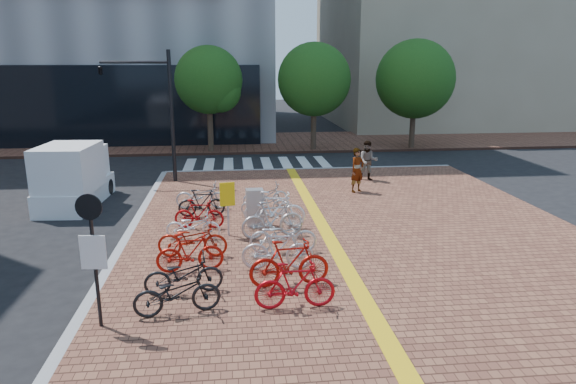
{
  "coord_description": "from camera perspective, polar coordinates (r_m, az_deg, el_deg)",
  "views": [
    {
      "loc": [
        -0.79,
        -12.24,
        5.23
      ],
      "look_at": [
        0.89,
        3.02,
        1.3
      ],
      "focal_mm": 32.0,
      "sensor_mm": 36.0,
      "label": 1
    }
  ],
  "objects": [
    {
      "name": "bike_13",
      "position": [
        16.03,
        -1.52,
        -1.94
      ],
      "size": [
        2.01,
        0.9,
        1.17
      ],
      "primitive_type": "imported",
      "rotation": [
        0.0,
        0.0,
        1.38
      ],
      "color": "white",
      "rests_on": "sidewalk"
    },
    {
      "name": "box_truck",
      "position": [
        20.55,
        -22.73,
        1.65
      ],
      "size": [
        2.03,
        4.17,
        2.35
      ],
      "color": "white",
      "rests_on": "ground"
    },
    {
      "name": "pedestrian_a",
      "position": [
        20.52,
        7.71,
        2.42
      ],
      "size": [
        0.77,
        0.69,
        1.76
      ],
      "primitive_type": "imported",
      "rotation": [
        0.0,
        0.0,
        0.55
      ],
      "color": "gray",
      "rests_on": "sidewalk"
    },
    {
      "name": "street_trees",
      "position": [
        30.28,
        4.92,
        12.17
      ],
      "size": [
        16.2,
        4.6,
        6.35
      ],
      "color": "#38281E",
      "rests_on": "far_sidewalk"
    },
    {
      "name": "bike_9",
      "position": [
        11.92,
        0.15,
        -7.91
      ],
      "size": [
        1.92,
        0.69,
        1.13
      ],
      "primitive_type": "imported",
      "rotation": [
        0.0,
        0.0,
        1.66
      ],
      "color": "#9F120B",
      "rests_on": "sidewalk"
    },
    {
      "name": "tactile_strip",
      "position": [
        9.27,
        13.08,
        -19.24
      ],
      "size": [
        0.4,
        34.0,
        0.01
      ],
      "primitive_type": "cube",
      "color": "gold",
      "rests_on": "sidewalk"
    },
    {
      "name": "bike_10",
      "position": [
        12.83,
        -1.17,
        -6.37
      ],
      "size": [
        1.84,
        0.65,
        1.08
      ],
      "primitive_type": "imported",
      "rotation": [
        0.0,
        0.0,
        1.49
      ],
      "color": "silver",
      "rests_on": "sidewalk"
    },
    {
      "name": "bike_7",
      "position": [
        18.32,
        -9.59,
        -0.41
      ],
      "size": [
        1.86,
        0.8,
        0.95
      ],
      "primitive_type": "imported",
      "rotation": [
        0.0,
        0.0,
        1.48
      ],
      "color": "silver",
      "rests_on": "sidewalk"
    },
    {
      "name": "bike_12",
      "position": [
        15.09,
        -1.73,
        -3.07
      ],
      "size": [
        1.94,
        0.87,
        1.13
      ],
      "primitive_type": "imported",
      "rotation": [
        0.0,
        0.0,
        1.76
      ],
      "color": "#A6A6AB",
      "rests_on": "sidewalk"
    },
    {
      "name": "bike_6",
      "position": [
        17.42,
        -9.58,
        -1.2
      ],
      "size": [
        1.57,
        0.5,
        0.94
      ],
      "primitive_type": "imported",
      "rotation": [
        0.0,
        0.0,
        1.61
      ],
      "color": "black",
      "rests_on": "sidewalk"
    },
    {
      "name": "kerb_north",
      "position": [
        25.07,
        2.54,
        2.48
      ],
      "size": [
        14.0,
        0.25,
        0.15
      ],
      "primitive_type": "cube",
      "color": "gray",
      "rests_on": "ground"
    },
    {
      "name": "traffic_light_pole",
      "position": [
        22.57,
        -16.21,
        10.61
      ],
      "size": [
        2.97,
        1.15,
        5.54
      ],
      "color": "black",
      "rests_on": "sidewalk"
    },
    {
      "name": "bike_0",
      "position": [
        10.96,
        -12.22,
        -10.89
      ],
      "size": [
        1.86,
        0.92,
        0.93
      ],
      "primitive_type": "imported",
      "rotation": [
        0.0,
        0.0,
        1.75
      ],
      "color": "black",
      "rests_on": "sidewalk"
    },
    {
      "name": "bike_4",
      "position": [
        15.26,
        -10.5,
        -3.68
      ],
      "size": [
        1.63,
        0.69,
        0.83
      ],
      "primitive_type": "imported",
      "rotation": [
        0.0,
        0.0,
        1.48
      ],
      "color": "white",
      "rests_on": "sidewalk"
    },
    {
      "name": "bike_8",
      "position": [
        10.92,
        0.78,
        -10.33
      ],
      "size": [
        1.73,
        0.52,
        1.04
      ],
      "primitive_type": "imported",
      "rotation": [
        0.0,
        0.0,
        1.59
      ],
      "color": "#B50C16",
      "rests_on": "sidewalk"
    },
    {
      "name": "sidewalk",
      "position": [
        9.66,
        18.98,
        -18.75
      ],
      "size": [
        14.0,
        34.0,
        0.15
      ],
      "primitive_type": "cube",
      "color": "brown",
      "rests_on": "ground"
    },
    {
      "name": "crosswalk",
      "position": [
        26.79,
        -3.42,
        3.09
      ],
      "size": [
        7.5,
        4.0,
        0.01
      ],
      "color": "silver",
      "rests_on": "ground"
    },
    {
      "name": "yellow_sign",
      "position": [
        15.2,
        -6.72,
        -0.78
      ],
      "size": [
        0.44,
        0.14,
        1.64
      ],
      "color": "#B7B7BC",
      "rests_on": "sidewalk"
    },
    {
      "name": "notice_sign",
      "position": [
        10.42,
        -20.88,
        -5.51
      ],
      "size": [
        0.5,
        0.14,
        2.71
      ],
      "color": "black",
      "rests_on": "sidewalk"
    },
    {
      "name": "far_sidewalk",
      "position": [
        33.65,
        -4.9,
        5.49
      ],
      "size": [
        70.0,
        8.0,
        0.15
      ],
      "primitive_type": "cube",
      "color": "brown",
      "rests_on": "ground"
    },
    {
      "name": "bike_2",
      "position": [
        12.97,
        -10.84,
        -6.6
      ],
      "size": [
        1.7,
        0.63,
        1.0
      ],
      "primitive_type": "imported",
      "rotation": [
        0.0,
        0.0,
        1.67
      ],
      "color": "#A8140C",
      "rests_on": "sidewalk"
    },
    {
      "name": "building_beige",
      "position": [
        48.21,
        17.57,
        18.21
      ],
      "size": [
        20.0,
        18.0,
        18.0
      ],
      "primitive_type": "cube",
      "color": "gray",
      "rests_on": "ground"
    },
    {
      "name": "bike_1",
      "position": [
        11.83,
        -11.53,
        -8.95
      ],
      "size": [
        1.81,
        0.84,
        0.92
      ],
      "primitive_type": "imported",
      "rotation": [
        0.0,
        0.0,
        1.71
      ],
      "color": "black",
      "rests_on": "sidewalk"
    },
    {
      "name": "utility_box",
      "position": [
        16.26,
        -3.71,
        -1.71
      ],
      "size": [
        0.56,
        0.42,
        1.18
      ],
      "primitive_type": "cube",
      "rotation": [
        0.0,
        0.0,
        0.06
      ],
      "color": "#A7A7AC",
      "rests_on": "sidewalk"
    },
    {
      "name": "bike_15",
      "position": [
        18.34,
        -2.53,
        -0.35
      ],
      "size": [
        1.7,
        0.82,
        0.86
      ],
      "primitive_type": "imported",
      "rotation": [
        0.0,
        0.0,
        1.73
      ],
      "color": "#B6B6BB",
      "rests_on": "sidewalk"
    },
    {
      "name": "pedestrian_b",
      "position": [
        22.61,
        8.88,
        3.45
      ],
      "size": [
        0.96,
        0.82,
        1.73
      ],
      "primitive_type": "imported",
      "rotation": [
        0.0,
        0.0,
        -0.21
      ],
      "color": "#53586A",
      "rests_on": "sidewalk"
    },
    {
      "name": "ground",
      "position": [
        13.33,
        -2.41,
        -8.75
      ],
      "size": [
        120.0,
        120.0,
        0.0
      ],
      "primitive_type": "plane",
      "color": "black",
      "rests_on": "ground"
    },
    {
      "name": "bike_11",
      "position": [
        13.98,
        -0.55,
        -4.85
      ],
      "size": [
        1.85,
        0.7,
        0.96
      ],
      "primitive_type": "imported",
      "rotation": [
        0.0,
        0.0,
        1.54
      ],
      "color": "#B7B7BC",
      "rests_on": "sidewalk"
    },
    {
      "name": "bike_14",
      "position": [
        17.28,
        -2.6,
        -1.29
      ],
      "size": [
        1.64,
        0.64,
        0.85
      ],
      "primitive_type": "imported",
      "rotation": [
        0.0,
        0.0,
        1.62
      ],
      "color": "silver",
      "rests_on": "sidewalk"
    },
    {
      "name": "bike_3",
      "position": [
        13.92,
        -10.58,
        -5.18
      ],
      "size": [
        1.9,
        0.8,
        0.97
      ],
      "primitive_type": "imported",
      "rotation": [
        0.0,
        0.0,
        1.48
      ],
      "color": "#A21A0B",
      "rests_on": "sidewalk"
    },
    {
      "name": "bike_5",
      "position": [
        16.2,
        -9.86,
        -2.41
      ],
      "size": [
        1.59,
        0.63,
        0.93
      ],
      "primitive_type": "imported",
      "rotation": [
        0.0,
        0.0,
        1.44
      ],
      "color": "#A10B0E",
      "rests_on": "sidewalk"
    }
  ]
}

